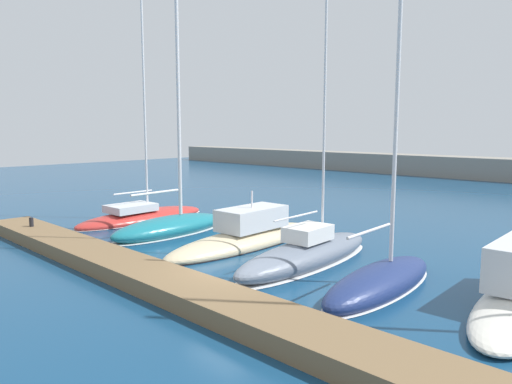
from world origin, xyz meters
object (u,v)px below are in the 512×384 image
Objects in this scene: sailboat_teal_second at (170,226)px; motorboat_sand_third at (247,237)px; sailboat_navy_fifth at (380,281)px; dock_bollard at (31,222)px; sailboat_red_nearest at (142,216)px; sailboat_slate_fourth at (307,253)px.

sailboat_teal_second is 4.57m from motorboat_sand_third.
sailboat_navy_fifth is 24.15× the size of dock_bollard.
sailboat_red_nearest is 12.62m from sailboat_slate_fourth.
sailboat_teal_second reaches higher than dock_bollard.
sailboat_teal_second is 6.70m from dock_bollard.
sailboat_red_nearest is 1.71× the size of motorboat_sand_third.
sailboat_red_nearest is at bearing 82.41° from sailboat_navy_fifth.
sailboat_navy_fifth is (16.26, -1.24, 0.06)m from sailboat_red_nearest.
sailboat_teal_second is at bearing -105.34° from sailboat_red_nearest.
sailboat_navy_fifth is 16.94m from dock_bollard.
motorboat_sand_third is 4.06m from sailboat_slate_fourth.
sailboat_slate_fourth is at bearing -90.41° from sailboat_teal_second.
sailboat_teal_second is at bearing 52.57° from dock_bollard.
motorboat_sand_third is 21.66× the size of dock_bollard.
sailboat_red_nearest is at bearing 72.85° from sailboat_teal_second.
sailboat_red_nearest reaches higher than sailboat_navy_fifth.
sailboat_teal_second is at bearing 101.96° from motorboat_sand_third.
sailboat_red_nearest is 16.31m from sailboat_navy_fifth.
sailboat_teal_second reaches higher than sailboat_navy_fifth.
sailboat_teal_second is 1.26× the size of motorboat_sand_third.
sailboat_slate_fourth reaches higher than dock_bollard.
dock_bollard is at bearing 124.85° from motorboat_sand_third.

